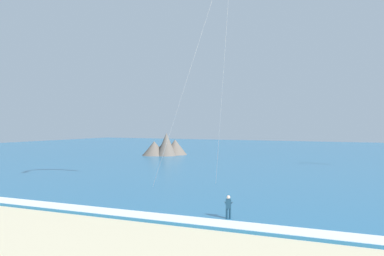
# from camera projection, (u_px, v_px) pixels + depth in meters

# --- Properties ---
(sea) EXTENTS (200.00, 120.00, 0.20)m
(sea) POSITION_uv_depth(u_px,v_px,m) (364.00, 158.00, 79.67)
(sea) COLOR teal
(sea) RESTS_ON ground
(surf_foam) EXTENTS (200.00, 1.88, 0.04)m
(surf_foam) POSITION_uv_depth(u_px,v_px,m) (259.00, 227.00, 26.73)
(surf_foam) COLOR white
(surf_foam) RESTS_ON sea
(surfboard) EXTENTS (0.91, 1.46, 0.09)m
(surfboard) POSITION_uv_depth(u_px,v_px,m) (228.00, 221.00, 29.21)
(surfboard) COLOR #E04C38
(surfboard) RESTS_ON ground
(kitesurfer) EXTENTS (0.64, 0.64, 1.69)m
(kitesurfer) POSITION_uv_depth(u_px,v_px,m) (228.00, 207.00, 29.21)
(kitesurfer) COLOR #143347
(kitesurfer) RESTS_ON ground
(headland_left) EXTENTS (7.26, 8.16, 4.35)m
(headland_left) POSITION_uv_depth(u_px,v_px,m) (165.00, 148.00, 84.01)
(headland_left) COLOR #665B51
(headland_left) RESTS_ON ground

